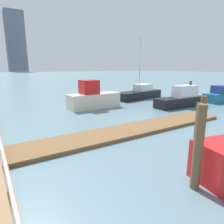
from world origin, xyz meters
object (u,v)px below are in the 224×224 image
moored_boat_1 (93,98)px  moored_boat_4 (140,93)px  moored_boat_5 (182,99)px  moored_boat_3 (222,96)px

moored_boat_1 → moored_boat_4: size_ratio=0.69×
moored_boat_5 → moored_boat_4: bearing=90.9°
moored_boat_4 → moored_boat_5: bearing=-89.1°
moored_boat_3 → moored_boat_4: bearing=131.3°
moored_boat_1 → moored_boat_5: bearing=-27.5°
moored_boat_4 → moored_boat_1: bearing=-163.8°
moored_boat_4 → moored_boat_5: 5.73m
moored_boat_3 → moored_boat_5: size_ratio=0.82×
moored_boat_4 → moored_boat_5: (0.09, -5.73, 0.12)m
moored_boat_3 → moored_boat_5: 5.52m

